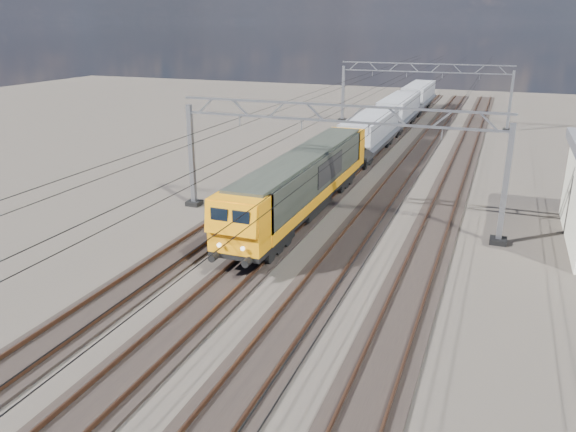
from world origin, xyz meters
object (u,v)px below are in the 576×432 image
(catenary_gantry_far, at_px, (423,92))
(hopper_wagon_third, at_px, (418,95))
(catenary_gantry_mid, at_px, (333,159))
(hopper_wagon_mid, at_px, (399,110))
(hopper_wagon_lead, at_px, (370,132))
(locomotive, at_px, (305,180))

(catenary_gantry_far, relative_size, hopper_wagon_third, 1.53)
(catenary_gantry_mid, relative_size, hopper_wagon_third, 1.53)
(hopper_wagon_mid, xyz_separation_m, hopper_wagon_third, (0.00, 14.20, 0.00))
(catenary_gantry_mid, relative_size, catenary_gantry_far, 1.00)
(hopper_wagon_lead, height_order, hopper_wagon_mid, same)
(hopper_wagon_lead, xyz_separation_m, hopper_wagon_mid, (0.00, 14.20, 0.00))
(catenary_gantry_far, distance_m, hopper_wagon_lead, 17.84)
(locomotive, bearing_deg, hopper_wagon_mid, 90.00)
(catenary_gantry_mid, bearing_deg, hopper_wagon_third, 92.45)
(catenary_gantry_mid, xyz_separation_m, locomotive, (-2.00, 0.66, -1.58))
(catenary_gantry_mid, distance_m, hopper_wagon_mid, 32.66)
(locomotive, distance_m, hopper_wagon_mid, 31.90)
(locomotive, bearing_deg, hopper_wagon_third, 90.00)
(catenary_gantry_far, xyz_separation_m, hopper_wagon_lead, (-2.00, -17.65, -1.67))
(catenary_gantry_far, height_order, locomotive, catenary_gantry_far)
(hopper_wagon_lead, height_order, hopper_wagon_third, same)
(catenary_gantry_mid, relative_size, hopper_wagon_lead, 1.53)
(hopper_wagon_lead, bearing_deg, locomotive, -90.00)
(catenary_gantry_far, bearing_deg, hopper_wagon_lead, -96.47)
(hopper_wagon_lead, relative_size, hopper_wagon_mid, 1.00)
(catenary_gantry_far, bearing_deg, locomotive, -93.24)
(locomotive, relative_size, hopper_wagon_third, 1.62)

